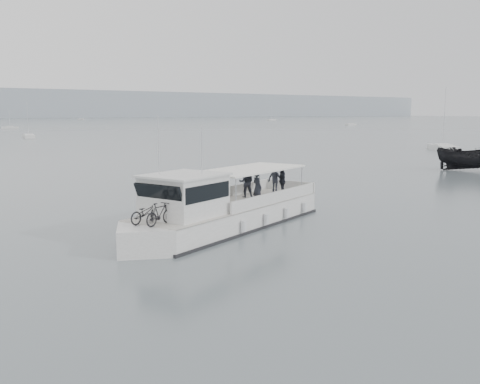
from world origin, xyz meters
TOP-DOWN VIEW (x-y plane):
  - ground at (0.00, 0.00)m, footprint 1400.00×1400.00m
  - tour_boat at (4.04, -2.61)m, footprint 12.57×6.86m
  - dark_motorboat at (36.89, 5.30)m, footprint 5.95×5.85m

SIDE VIEW (x-z plane):
  - ground at x=0.00m, z-range 0.00..0.00m
  - tour_boat at x=4.04m, z-range -1.80..3.57m
  - dark_motorboat at x=36.89m, z-range 0.00..2.34m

